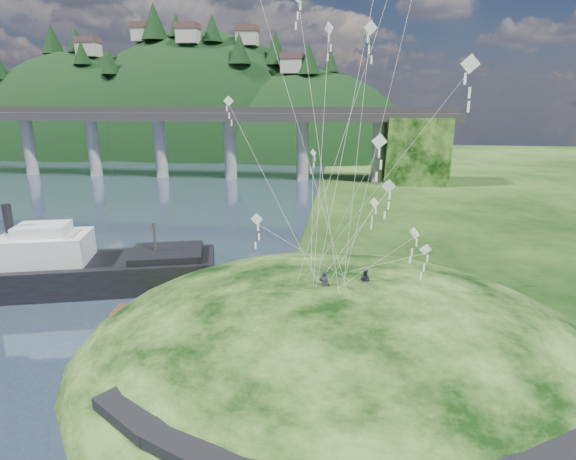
# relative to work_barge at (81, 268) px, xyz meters

# --- Properties ---
(ground) EXTENTS (320.00, 320.00, 0.00)m
(ground) POSITION_rel_work_barge_xyz_m (14.62, -9.63, -1.94)
(ground) COLOR black
(ground) RESTS_ON ground
(grass_hill) EXTENTS (36.00, 32.00, 13.00)m
(grass_hill) POSITION_rel_work_barge_xyz_m (22.62, -7.63, -3.44)
(grass_hill) COLOR black
(grass_hill) RESTS_ON ground
(footpath) EXTENTS (22.29, 5.84, 0.83)m
(footpath) POSITION_rel_work_barge_xyz_m (22.08, -19.37, 0.15)
(footpath) COLOR black
(footpath) RESTS_ON ground
(bridge) EXTENTS (160.00, 11.00, 15.00)m
(bridge) POSITION_rel_work_barge_xyz_m (-11.84, 60.43, 7.77)
(bridge) COLOR #2D2B2B
(bridge) RESTS_ON ground
(far_ridge) EXTENTS (153.00, 70.00, 94.50)m
(far_ridge) POSITION_rel_work_barge_xyz_m (-28.96, 112.54, -9.37)
(far_ridge) COLOR black
(far_ridge) RESTS_ON ground
(work_barge) EXTENTS (22.89, 11.77, 7.73)m
(work_barge) POSITION_rel_work_barge_xyz_m (0.00, 0.00, 0.00)
(work_barge) COLOR black
(work_barge) RESTS_ON ground
(wooden_dock) EXTENTS (14.12, 3.12, 1.00)m
(wooden_dock) POSITION_rel_work_barge_xyz_m (12.43, -4.42, -1.50)
(wooden_dock) COLOR #3E2B19
(wooden_dock) RESTS_ON ground
(kite_flyers) EXTENTS (3.33, 1.81, 1.87)m
(kite_flyers) POSITION_rel_work_barge_xyz_m (22.77, -7.99, 3.88)
(kite_flyers) COLOR #272934
(kite_flyers) RESTS_ON ground
(kite_swarm) EXTENTS (14.44, 17.59, 20.07)m
(kite_swarm) POSITION_rel_work_barge_xyz_m (22.65, -5.90, 15.08)
(kite_swarm) COLOR white
(kite_swarm) RESTS_ON ground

